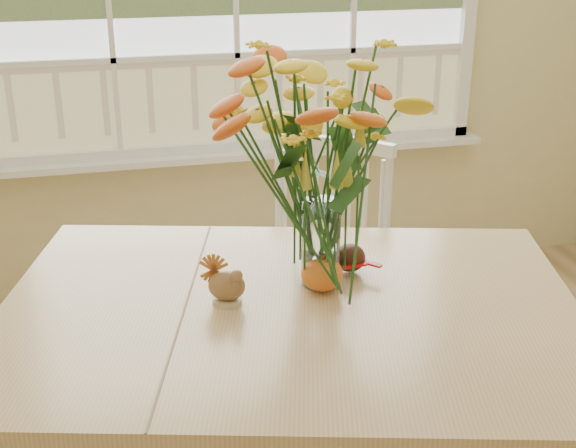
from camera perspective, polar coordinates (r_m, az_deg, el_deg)
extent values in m
cube|color=beige|center=(3.58, -3.99, 15.63)|extent=(4.00, 0.02, 2.70)
cube|color=white|center=(3.65, -3.52, 5.15)|extent=(2.42, 0.12, 0.03)
cube|color=tan|center=(2.01, 0.14, -6.56)|extent=(1.73, 1.43, 0.04)
cube|color=tan|center=(2.05, 0.14, -8.28)|extent=(1.59, 1.29, 0.10)
cylinder|color=tan|center=(2.69, -14.07, -9.18)|extent=(0.07, 0.07, 0.76)
cylinder|color=tan|center=(2.67, 14.87, -9.50)|extent=(0.07, 0.07, 0.76)
cube|color=white|center=(2.80, 2.12, -5.22)|extent=(0.62, 0.61, 0.05)
cube|color=white|center=(2.85, 3.25, 0.96)|extent=(0.40, 0.28, 0.52)
cylinder|color=white|center=(2.84, -2.43, -10.50)|extent=(0.04, 0.04, 0.45)
cylinder|color=white|center=(3.10, -0.15, -7.40)|extent=(0.04, 0.04, 0.45)
cylinder|color=white|center=(2.74, 4.58, -11.79)|extent=(0.04, 0.04, 0.45)
cylinder|color=white|center=(3.02, 6.23, -8.45)|extent=(0.04, 0.04, 0.45)
cylinder|color=white|center=(2.07, 2.45, -1.40)|extent=(0.10, 0.10, 0.24)
ellipsoid|color=#D95819|center=(2.06, 2.53, -3.84)|extent=(0.11, 0.11, 0.09)
cylinder|color=#CCB78C|center=(2.02, -4.53, -5.68)|extent=(0.08, 0.08, 0.01)
ellipsoid|color=brown|center=(2.00, -4.57, -4.58)|extent=(0.12, 0.10, 0.08)
ellipsoid|color=#38160F|center=(2.17, 4.60, -2.60)|extent=(0.09, 0.09, 0.08)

